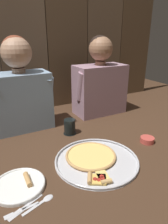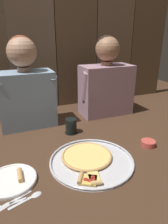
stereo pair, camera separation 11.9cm
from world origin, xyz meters
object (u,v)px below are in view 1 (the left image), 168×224
dinner_plate (19,185)px  diner_left (21,88)px  diner_right (100,80)px  drinking_glass (70,127)px  pizza_tray (95,159)px  dipping_bowl (147,140)px

dinner_plate → diner_left: bearing=74.5°
dinner_plate → diner_right: bearing=37.0°
drinking_glass → diner_right: (0.37, 0.23, 0.22)m
pizza_tray → drinking_glass: size_ratio=4.36×
pizza_tray → dinner_plate: 0.38m
drinking_glass → diner_right: diner_right is taller
pizza_tray → diner_left: bearing=111.3°
dinner_plate → dipping_bowl: size_ratio=2.71×
drinking_glass → dinner_plate: bearing=-138.9°
pizza_tray → dipping_bowl: dipping_bowl is taller
drinking_glass → diner_left: (-0.24, 0.23, 0.23)m
dipping_bowl → diner_right: size_ratio=0.14×
drinking_glass → diner_left: size_ratio=0.16×
dinner_plate → dipping_bowl: dinner_plate is taller
pizza_tray → diner_left: size_ratio=0.71×
dinner_plate → drinking_glass: size_ratio=2.29×
dipping_bowl → dinner_plate: bearing=-178.4°
dinner_plate → pizza_tray: bearing=1.6°
pizza_tray → diner_right: size_ratio=0.71×
dinner_plate → diner_right: (0.77, 0.58, 0.26)m
dinner_plate → dipping_bowl: 0.76m
pizza_tray → drinking_glass: bearing=87.6°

